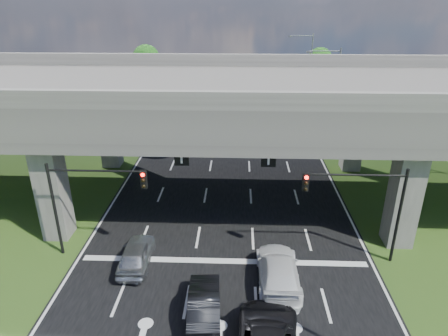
# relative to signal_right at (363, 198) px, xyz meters

# --- Properties ---
(ground) EXTENTS (160.00, 160.00, 0.00)m
(ground) POSITION_rel_signal_right_xyz_m (-7.82, -3.94, -4.19)
(ground) COLOR #304E19
(ground) RESTS_ON ground
(road) EXTENTS (18.00, 120.00, 0.03)m
(road) POSITION_rel_signal_right_xyz_m (-7.82, 6.06, -4.17)
(road) COLOR black
(road) RESTS_ON ground
(overpass) EXTENTS (80.00, 15.00, 10.00)m
(overpass) POSITION_rel_signal_right_xyz_m (-7.82, 8.06, 3.73)
(overpass) COLOR #3C3937
(overpass) RESTS_ON ground
(warehouse) EXTENTS (20.00, 10.00, 4.00)m
(warehouse) POSITION_rel_signal_right_xyz_m (-33.82, 31.06, -2.19)
(warehouse) COLOR #9E9E99
(warehouse) RESTS_ON ground
(signal_right) EXTENTS (5.76, 0.54, 6.00)m
(signal_right) POSITION_rel_signal_right_xyz_m (0.00, 0.00, 0.00)
(signal_right) COLOR black
(signal_right) RESTS_ON ground
(signal_left) EXTENTS (5.76, 0.54, 6.00)m
(signal_left) POSITION_rel_signal_right_xyz_m (-15.65, 0.00, 0.00)
(signal_left) COLOR black
(signal_left) RESTS_ON ground
(streetlight_far) EXTENTS (3.38, 0.25, 10.00)m
(streetlight_far) POSITION_rel_signal_right_xyz_m (2.27, 20.06, 1.66)
(streetlight_far) COLOR gray
(streetlight_far) RESTS_ON ground
(streetlight_beyond) EXTENTS (3.38, 0.25, 10.00)m
(streetlight_beyond) POSITION_rel_signal_right_xyz_m (2.27, 36.06, 1.66)
(streetlight_beyond) COLOR gray
(streetlight_beyond) RESTS_ON ground
(tree_left_near) EXTENTS (4.50, 4.50, 7.80)m
(tree_left_near) POSITION_rel_signal_right_xyz_m (-21.78, 22.06, 0.63)
(tree_left_near) COLOR black
(tree_left_near) RESTS_ON ground
(tree_left_mid) EXTENTS (3.91, 3.90, 6.76)m
(tree_left_mid) POSITION_rel_signal_right_xyz_m (-24.78, 30.06, -0.01)
(tree_left_mid) COLOR black
(tree_left_mid) RESTS_ON ground
(tree_left_far) EXTENTS (4.80, 4.80, 8.32)m
(tree_left_far) POSITION_rel_signal_right_xyz_m (-20.78, 38.06, 0.95)
(tree_left_far) COLOR black
(tree_left_far) RESTS_ON ground
(tree_right_near) EXTENTS (4.20, 4.20, 7.28)m
(tree_right_near) POSITION_rel_signal_right_xyz_m (5.22, 24.06, 0.31)
(tree_right_near) COLOR black
(tree_right_near) RESTS_ON ground
(tree_right_mid) EXTENTS (3.91, 3.90, 6.76)m
(tree_right_mid) POSITION_rel_signal_right_xyz_m (8.22, 32.06, -0.01)
(tree_right_mid) COLOR black
(tree_right_mid) RESTS_ON ground
(tree_right_far) EXTENTS (4.50, 4.50, 7.80)m
(tree_right_far) POSITION_rel_signal_right_xyz_m (4.22, 40.06, 0.63)
(tree_right_far) COLOR black
(tree_right_far) RESTS_ON ground
(car_silver) EXTENTS (1.82, 4.30, 1.45)m
(car_silver) POSITION_rel_signal_right_xyz_m (-12.93, -0.94, -3.43)
(car_silver) COLOR #A9ACB1
(car_silver) RESTS_ON road
(car_dark) EXTENTS (1.83, 4.51, 1.45)m
(car_dark) POSITION_rel_signal_right_xyz_m (-8.62, -4.83, -3.43)
(car_dark) COLOR black
(car_dark) RESTS_ON road
(car_white) EXTENTS (2.25, 5.52, 1.60)m
(car_white) POSITION_rel_signal_right_xyz_m (-4.78, -2.31, -3.36)
(car_white) COLOR silver
(car_white) RESTS_ON road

